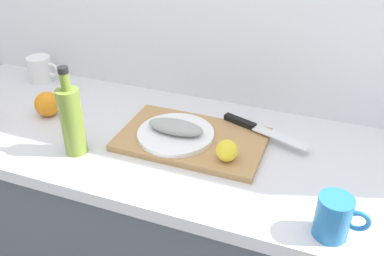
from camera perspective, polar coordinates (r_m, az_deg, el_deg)
back_wall at (r=1.38m, az=6.12°, el=16.82°), size 3.20×0.05×2.50m
kitchen_counter at (r=1.54m, az=1.03°, el=-16.53°), size 2.00×0.60×0.90m
cutting_board at (r=1.26m, az=-0.00°, el=-1.55°), size 0.44×0.27×0.02m
white_plate at (r=1.25m, az=-2.27°, el=-0.88°), size 0.23×0.23×0.01m
fish_fillet at (r=1.24m, az=-2.30°, el=0.12°), size 0.17×0.07×0.04m
chef_knife at (r=1.30m, az=8.52°, el=0.12°), size 0.28×0.12×0.02m
lemon_0 at (r=1.14m, az=4.81°, el=-3.12°), size 0.06×0.06×0.06m
olive_oil_bottle at (r=1.22m, az=-16.15°, el=1.09°), size 0.06×0.06×0.27m
coffee_mug_0 at (r=1.73m, az=-20.00°, el=7.62°), size 0.13×0.09×0.10m
coffee_mug_1 at (r=0.99m, az=18.91°, el=-11.48°), size 0.12×0.08×0.10m
orange_0 at (r=1.47m, az=-19.10°, el=3.20°), size 0.08×0.08×0.08m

